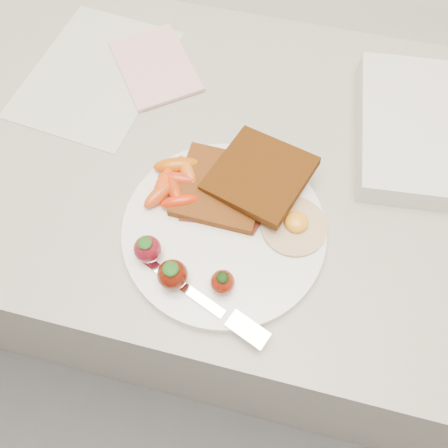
# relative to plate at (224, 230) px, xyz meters

# --- Properties ---
(counter) EXTENTS (2.00, 0.60, 0.90)m
(counter) POSITION_rel_plate_xyz_m (0.02, 0.13, -0.46)
(counter) COLOR gray
(counter) RESTS_ON ground
(plate) EXTENTS (0.27, 0.27, 0.02)m
(plate) POSITION_rel_plate_xyz_m (0.00, 0.00, 0.00)
(plate) COLOR white
(plate) RESTS_ON counter
(toast_lower) EXTENTS (0.12, 0.12, 0.01)m
(toast_lower) POSITION_rel_plate_xyz_m (-0.02, 0.05, 0.02)
(toast_lower) COLOR #502912
(toast_lower) RESTS_ON plate
(toast_upper) EXTENTS (0.15, 0.15, 0.03)m
(toast_upper) POSITION_rel_plate_xyz_m (0.03, 0.08, 0.03)
(toast_upper) COLOR black
(toast_upper) RESTS_ON toast_lower
(fried_egg) EXTENTS (0.10, 0.10, 0.02)m
(fried_egg) POSITION_rel_plate_xyz_m (0.09, 0.02, 0.01)
(fried_egg) COLOR beige
(fried_egg) RESTS_ON plate
(bacon_strips) EXTENTS (0.11, 0.06, 0.01)m
(bacon_strips) POSITION_rel_plate_xyz_m (-0.01, 0.02, 0.01)
(bacon_strips) COLOR #3F1305
(bacon_strips) RESTS_ON plate
(baby_carrots) EXTENTS (0.08, 0.10, 0.02)m
(baby_carrots) POSITION_rel_plate_xyz_m (-0.08, 0.04, 0.02)
(baby_carrots) COLOR red
(baby_carrots) RESTS_ON plate
(strawberries) EXTENTS (0.13, 0.06, 0.05)m
(strawberries) POSITION_rel_plate_xyz_m (-0.04, -0.08, 0.03)
(strawberries) COLOR maroon
(strawberries) RESTS_ON plate
(fork) EXTENTS (0.18, 0.08, 0.00)m
(fork) POSITION_rel_plate_xyz_m (0.01, -0.11, 0.01)
(fork) COLOR white
(fork) RESTS_ON plate
(paper_sheet) EXTENTS (0.23, 0.29, 0.00)m
(paper_sheet) POSITION_rel_plate_xyz_m (-0.27, 0.23, -0.01)
(paper_sheet) COLOR beige
(paper_sheet) RESTS_ON counter
(notepad) EXTENTS (0.19, 0.20, 0.01)m
(notepad) POSITION_rel_plate_xyz_m (-0.18, 0.26, -0.00)
(notepad) COLOR #EFACB0
(notepad) RESTS_ON paper_sheet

